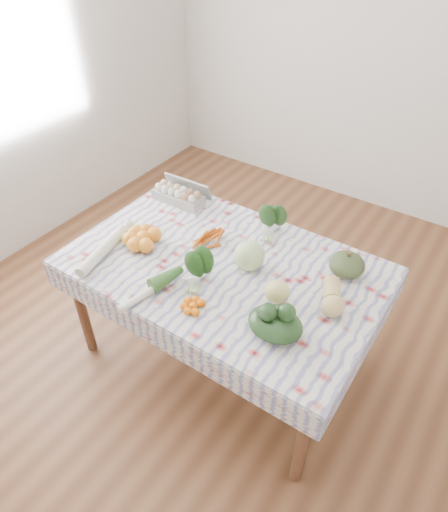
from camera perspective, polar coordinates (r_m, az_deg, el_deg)
The scene contains 17 objects.
ground at distance 3.00m, azimuth 0.00°, elevation -12.15°, with size 4.50×4.50×0.00m, color brown.
wall_back at distance 4.04m, azimuth 20.12°, elevation 23.80°, with size 4.00×0.04×2.80m, color silver.
dining_table at distance 2.50m, azimuth 0.00°, elevation -2.50°, with size 1.60×1.00×0.75m.
tablecloth at distance 2.45m, azimuth 0.00°, elevation -1.15°, with size 1.66×1.06×0.01m, color white.
egg_carton at distance 2.93m, azimuth -5.77°, elevation 7.51°, with size 0.34×0.14×0.09m, color #999995.
carrot_bunch at distance 2.57m, azimuth -2.16°, elevation 1.77°, with size 0.19×0.17×0.03m, color #CA540F.
kale_bunch at distance 2.64m, azimuth 5.71°, elevation 4.05°, with size 0.16×0.14×0.14m, color #1D3E17.
kabocha_squash at distance 2.44m, azimuth 15.09°, elevation -1.03°, with size 0.19×0.19×0.12m, color #3E4F29.
cabbage at distance 2.38m, azimuth 3.18°, elevation 0.06°, with size 0.16×0.16×0.16m, color #BBDB8B.
butternut_squash at distance 2.25m, azimuth 13.42°, elevation -4.88°, with size 0.11×0.24×0.11m, color tan.
orange_cluster at distance 2.59m, azimuth -10.08°, elevation 2.23°, with size 0.27×0.27×0.09m, color orange.
broccoli at distance 2.32m, azimuth -3.67°, elevation -2.03°, with size 0.16×0.16×0.11m, color #1C4513.
mandarin_cluster at distance 2.20m, azimuth -3.86°, elevation -6.19°, with size 0.14×0.14×0.04m, color orange.
grapefruit at distance 2.22m, azimuth 6.66°, elevation -4.45°, with size 0.12×0.12×0.12m, color #DCD477.
spinach_bag at distance 2.08m, azimuth 6.42°, elevation -8.43°, with size 0.26×0.21×0.11m, color black.
daikon at distance 2.58m, azimuth -14.89°, elevation 0.71°, with size 0.06×0.06×0.44m, color silver.
leek at distance 2.30m, azimuth -9.15°, elevation -4.30°, with size 0.04×0.04×0.38m, color white.
Camera 1 is at (1.05, -1.53, 2.36)m, focal length 32.00 mm.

